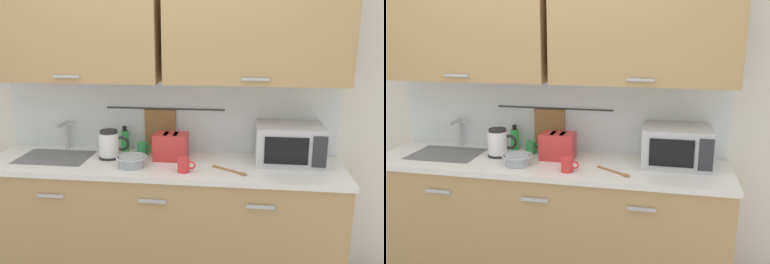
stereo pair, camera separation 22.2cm
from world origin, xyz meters
TOP-DOWN VIEW (x-y plane):
  - counter_unit at (-0.01, 0.30)m, footprint 2.53×0.64m
  - back_wall_assembly at (-0.00, 0.53)m, footprint 3.70×0.41m
  - sink_faucet at (-0.79, 0.53)m, footprint 0.09×0.17m
  - microwave at (0.89, 0.41)m, footprint 0.46×0.35m
  - electric_kettle at (-0.39, 0.35)m, footprint 0.23×0.16m
  - dish_soap_bottle at (-0.33, 0.54)m, footprint 0.06×0.06m
  - mug_near_sink at (-0.17, 0.46)m, footprint 0.12×0.08m
  - mixing_bowl at (-0.18, 0.18)m, footprint 0.21×0.21m
  - toaster at (0.06, 0.38)m, footprint 0.26×0.17m
  - mug_by_kettle at (0.19, 0.12)m, footprint 0.12×0.08m
  - wooden_spoon at (0.51, 0.16)m, footprint 0.25×0.18m

SIDE VIEW (x-z plane):
  - counter_unit at x=-0.01m, z-range 0.01..0.91m
  - wooden_spoon at x=0.51m, z-range 0.90..0.91m
  - mixing_bowl at x=-0.18m, z-range 0.91..0.98m
  - mug_near_sink at x=-0.17m, z-range 0.90..1.00m
  - mug_by_kettle at x=0.19m, z-range 0.90..1.00m
  - dish_soap_bottle at x=-0.33m, z-range 0.89..1.08m
  - toaster at x=0.06m, z-range 0.90..1.09m
  - electric_kettle at x=-0.39m, z-range 0.90..1.11m
  - microwave at x=0.89m, z-range 0.90..1.17m
  - sink_faucet at x=-0.79m, z-range 0.93..1.15m
  - back_wall_assembly at x=0.00m, z-range 0.27..2.77m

